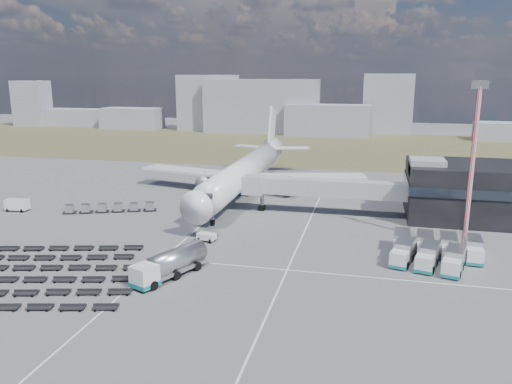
# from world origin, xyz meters

# --- Properties ---
(ground) EXTENTS (420.00, 420.00, 0.00)m
(ground) POSITION_xyz_m (0.00, 0.00, 0.00)
(ground) COLOR #565659
(ground) RESTS_ON ground
(grass_strip) EXTENTS (420.00, 90.00, 0.01)m
(grass_strip) POSITION_xyz_m (0.00, 110.00, 0.01)
(grass_strip) COLOR #434328
(grass_strip) RESTS_ON ground
(lane_markings) EXTENTS (47.12, 110.00, 0.01)m
(lane_markings) POSITION_xyz_m (9.77, 3.00, 0.01)
(lane_markings) COLOR silver
(lane_markings) RESTS_ON ground
(terminal) EXTENTS (30.40, 16.40, 11.00)m
(terminal) POSITION_xyz_m (47.77, 23.96, 5.25)
(terminal) COLOR black
(terminal) RESTS_ON ground
(jet_bridge) EXTENTS (30.30, 3.80, 7.05)m
(jet_bridge) POSITION_xyz_m (15.90, 20.42, 5.05)
(jet_bridge) COLOR #939399
(jet_bridge) RESTS_ON ground
(airliner) EXTENTS (51.59, 64.53, 17.62)m
(airliner) POSITION_xyz_m (0.00, 32.38, 5.29)
(airliner) COLOR silver
(airliner) RESTS_ON ground
(skyline) EXTENTS (283.06, 26.62, 25.70)m
(skyline) POSITION_xyz_m (-13.07, 149.15, 9.47)
(skyline) COLOR #91929E
(skyline) RESTS_ON ground
(fuel_tanker) EXTENTS (7.13, 11.50, 3.65)m
(fuel_tanker) POSITION_xyz_m (1.65, -13.82, 1.83)
(fuel_tanker) COLOR silver
(fuel_tanker) RESTS_ON ground
(pushback_tug) EXTENTS (3.06, 2.05, 1.32)m
(pushback_tug) POSITION_xyz_m (1.66, 0.81, 0.66)
(pushback_tug) COLOR silver
(pushback_tug) RESTS_ON ground
(utility_van) EXTENTS (4.41, 2.21, 2.29)m
(utility_van) POSITION_xyz_m (-39.40, 9.44, 1.15)
(utility_van) COLOR silver
(utility_van) RESTS_ON ground
(catering_truck) EXTENTS (4.96, 7.35, 3.12)m
(catering_truck) POSITION_xyz_m (0.48, 33.92, 1.60)
(catering_truck) COLOR silver
(catering_truck) RESTS_ON ground
(service_trucks_near) EXTENTS (10.47, 8.93, 2.73)m
(service_trucks_near) POSITION_xyz_m (34.44, -2.53, 1.49)
(service_trucks_near) COLOR silver
(service_trucks_near) RESTS_ON ground
(service_trucks_far) EXTENTS (12.53, 7.53, 2.68)m
(service_trucks_far) POSITION_xyz_m (36.13, 2.37, 1.46)
(service_trucks_far) COLOR silver
(service_trucks_far) RESTS_ON ground
(uld_row) EXTENTS (16.67, 7.43, 1.57)m
(uld_row) POSITION_xyz_m (-21.57, 12.61, 0.94)
(uld_row) COLOR black
(uld_row) RESTS_ON ground
(baggage_dollies) EXTENTS (28.37, 26.00, 0.67)m
(baggage_dollies) POSITION_xyz_m (-14.95, -17.40, 0.33)
(baggage_dollies) COLOR black
(baggage_dollies) RESTS_ON ground
(floodlight_mast) EXTENTS (2.36, 1.91, 24.78)m
(floodlight_mast) POSITION_xyz_m (40.62, 6.82, 12.42)
(floodlight_mast) COLOR red
(floodlight_mast) RESTS_ON ground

